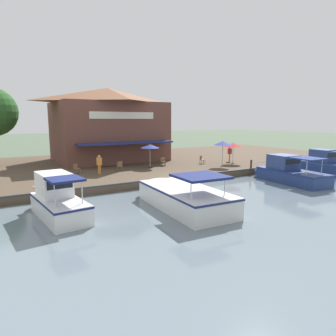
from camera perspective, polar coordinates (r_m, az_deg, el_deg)
name	(u,v)px	position (r m, az deg, el deg)	size (l,w,h in m)	color
ground_plane	(186,184)	(24.37, 3.35, -3.14)	(220.00, 220.00, 0.00)	#4C5B47
quay_deck	(131,164)	(33.84, -7.15, 0.76)	(22.00, 56.00, 0.60)	#4C3D2D
quay_edge_fender	(185,176)	(24.32, 3.24, -1.60)	(0.20, 50.40, 0.10)	#2D2D33
waterfront_restaurant	(108,124)	(35.35, -11.28, 8.23)	(10.80, 12.14, 8.16)	brown
patio_umbrella_back_row	(233,145)	(32.42, 12.33, 4.34)	(1.97, 1.97, 2.24)	#B7B7B7
patio_umbrella_mid_patio_right	(223,143)	(30.13, 10.41, 4.68)	(1.88, 1.88, 2.57)	#B7B7B7
patio_umbrella_near_quay_edge	(150,146)	(28.94, -3.45, 4.15)	(1.83, 1.83, 2.30)	#B7B7B7
cafe_chair_back_row_seat	(76,168)	(26.92, -17.07, -0.03)	(0.58, 0.58, 0.85)	brown
cafe_chair_mid_patio	(120,166)	(27.57, -9.16, 0.46)	(0.57, 0.57, 0.85)	brown
cafe_chair_far_corner_seat	(202,159)	(31.85, 6.47, 1.67)	(0.59, 0.59, 0.85)	brown
cafe_chair_beside_entrance	(163,161)	(30.20, -0.96, 1.32)	(0.54, 0.54, 0.85)	brown
cafe_chair_facing_river	(45,180)	(22.50, -22.42, -2.04)	(0.56, 0.56, 0.85)	brown
person_near_entrance	(99,162)	(26.14, -12.96, 1.07)	(0.46, 0.46, 1.63)	orange
person_at_quay_edge	(230,152)	(34.21, 11.68, 3.06)	(0.49, 0.49, 1.72)	orange
motorboat_distant_upstream	(56,200)	(17.23, -20.52, -5.71)	(5.68, 2.36, 2.30)	white
motorboat_nearest_quay	(286,172)	(26.88, 21.49, -0.76)	(7.09, 2.94, 2.23)	navy
motorboat_outer_channel	(325,165)	(32.28, 27.68, 0.45)	(6.32, 2.31, 2.32)	navy
motorboat_second_along	(179,194)	(18.07, 2.07, -5.04)	(8.04, 3.37, 2.21)	silver
mooring_post	(251,164)	(29.42, 15.55, 0.71)	(0.22, 0.22, 0.86)	#473323
tree_upstream_bank	(104,124)	(38.44, -12.06, 8.17)	(3.77, 3.59, 5.98)	brown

